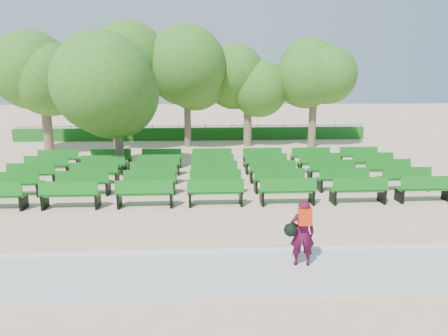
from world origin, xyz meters
name	(u,v)px	position (x,y,z in m)	size (l,w,h in m)	color
ground	(186,189)	(0.00, 0.00, 0.00)	(120.00, 120.00, 0.00)	#CFAA89
paving	(174,274)	(0.00, -7.40, 0.03)	(30.00, 2.20, 0.06)	#B6B6B1
curb	(177,252)	(0.00, -6.25, 0.05)	(30.00, 0.12, 0.10)	silver
hedge	(192,134)	(0.00, 14.00, 0.45)	(26.00, 0.70, 0.90)	#185C1A
fence	(193,139)	(0.00, 14.40, 0.00)	(26.00, 0.10, 1.02)	black
tree_line	(191,149)	(0.00, 10.00, 0.00)	(21.80, 6.80, 7.04)	#36721E
bench_array	(214,180)	(1.20, 1.05, 0.10)	(2.02, 0.70, 1.26)	#126916
tree_among	(116,84)	(-3.29, 3.44, 4.21)	(4.73, 4.73, 6.35)	brown
person	(302,232)	(3.00, -7.13, 0.88)	(0.77, 0.47, 1.59)	#480A25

